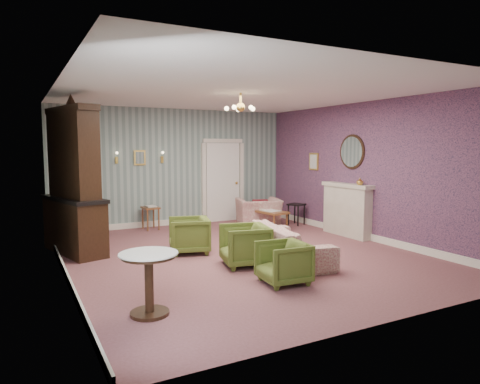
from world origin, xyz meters
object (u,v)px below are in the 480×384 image
fireplace (347,210)px  coffee_table (270,220)px  sofa_chintz (289,237)px  olive_chair_c (189,233)px  side_table_black (296,214)px  olive_chair_a (283,261)px  wingback_chair (259,208)px  dresser (73,176)px  olive_chair_b (245,243)px  pedestal_table (149,284)px

fireplace → coffee_table: size_ratio=1.59×
fireplace → sofa_chintz: bearing=-154.2°
olive_chair_c → side_table_black: bearing=128.6°
side_table_black → sofa_chintz: bearing=-127.4°
olive_chair_a → wingback_chair: wingback_chair is taller
dresser → olive_chair_b: bearing=-58.9°
olive_chair_b → pedestal_table: 2.40m
olive_chair_b → olive_chair_c: (-0.50, 1.25, -0.01)m
side_table_black → pedestal_table: pedestal_table is taller
fireplace → olive_chair_c: bearing=177.5°
coffee_table → dresser: bearing=-176.1°
wingback_chair → pedestal_table: bearing=63.1°
sofa_chintz → wingback_chair: size_ratio=2.01×
olive_chair_a → sofa_chintz: bearing=147.3°
wingback_chair → side_table_black: wingback_chair is taller
sofa_chintz → fireplace: size_ratio=1.47×
dresser → olive_chair_a: bearing=-69.6°
wingback_chair → coffee_table: size_ratio=1.17×
olive_chair_c → dresser: size_ratio=0.26×
olive_chair_a → dresser: bearing=-139.3°
sofa_chintz → wingback_chair: (1.21, 3.11, 0.05)m
olive_chair_c → coffee_table: olive_chair_c is taller
olive_chair_a → wingback_chair: (2.03, 4.18, 0.12)m
coffee_table → wingback_chair: bearing=89.6°
olive_chair_b → coffee_table: (2.07, 2.53, -0.15)m
olive_chair_b → fireplace: 3.33m
sofa_chintz → fireplace: 2.55m
olive_chair_b → coffee_table: bearing=153.8°
olive_chair_c → sofa_chintz: (1.36, -1.27, 0.04)m
olive_chair_b → dresser: size_ratio=0.26×
dresser → fireplace: dresser is taller
sofa_chintz → dresser: 4.06m
coffee_table → olive_chair_b: bearing=-129.2°
dresser → olive_chair_c: bearing=-43.3°
olive_chair_c → sofa_chintz: size_ratio=0.35×
side_table_black → pedestal_table: 6.37m
olive_chair_c → pedestal_table: pedestal_table is taller
dresser → coffee_table: dresser is taller
olive_chair_b → sofa_chintz: size_ratio=0.36×
side_table_black → wingback_chair: bearing=155.2°
dresser → fireplace: bearing=-27.2°
olive_chair_b → fireplace: size_ratio=0.54×
wingback_chair → dresser: dresser is taller
olive_chair_c → wingback_chair: wingback_chair is taller
olive_chair_a → coffee_table: size_ratio=0.76×
olive_chair_a → fireplace: (3.11, 2.18, 0.25)m
fireplace → wingback_chair: bearing=118.2°
olive_chair_b → coffee_table: olive_chair_b is taller
sofa_chintz → olive_chair_c: bearing=56.8°
wingback_chair → side_table_black: bearing=170.8°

